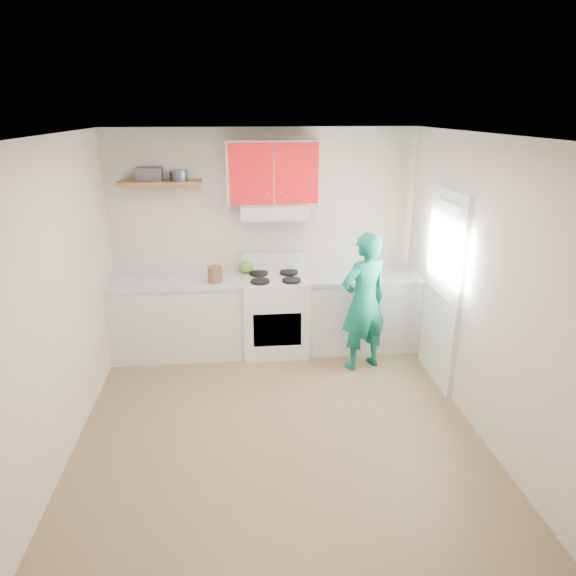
{
  "coord_description": "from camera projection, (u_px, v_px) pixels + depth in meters",
  "views": [
    {
      "loc": [
        -0.33,
        -4.14,
        2.79
      ],
      "look_at": [
        0.15,
        0.55,
        1.15
      ],
      "focal_mm": 32.23,
      "sensor_mm": 36.0,
      "label": 1
    }
  ],
  "objects": [
    {
      "name": "floor",
      "position": [
        278.0,
        423.0,
        4.84
      ],
      "size": [
        3.8,
        3.8,
        0.0
      ],
      "primitive_type": "plane",
      "color": "brown",
      "rests_on": "ground"
    },
    {
      "name": "ceiling",
      "position": [
        276.0,
        135.0,
        3.99
      ],
      "size": [
        3.6,
        3.8,
        0.04
      ],
      "primitive_type": "cube",
      "color": "white",
      "rests_on": "floor"
    },
    {
      "name": "back_wall",
      "position": [
        264.0,
        240.0,
        6.2
      ],
      "size": [
        3.6,
        0.04,
        2.6
      ],
      "primitive_type": "cube",
      "color": "beige",
      "rests_on": "floor"
    },
    {
      "name": "front_wall",
      "position": [
        307.0,
        418.0,
        2.63
      ],
      "size": [
        3.6,
        0.04,
        2.6
      ],
      "primitive_type": "cube",
      "color": "beige",
      "rests_on": "floor"
    },
    {
      "name": "left_wall",
      "position": [
        59.0,
        301.0,
        4.24
      ],
      "size": [
        0.04,
        3.8,
        2.6
      ],
      "primitive_type": "cube",
      "color": "beige",
      "rests_on": "floor"
    },
    {
      "name": "right_wall",
      "position": [
        479.0,
        286.0,
        4.59
      ],
      "size": [
        0.04,
        3.8,
        2.6
      ],
      "primitive_type": "cube",
      "color": "beige",
      "rests_on": "floor"
    },
    {
      "name": "door",
      "position": [
        443.0,
        289.0,
        5.33
      ],
      "size": [
        0.05,
        0.85,
        2.05
      ],
      "primitive_type": "cube",
      "color": "white",
      "rests_on": "floor"
    },
    {
      "name": "door_glass",
      "position": [
        444.0,
        250.0,
        5.19
      ],
      "size": [
        0.01,
        0.55,
        0.95
      ],
      "primitive_type": "cube",
      "color": "white",
      "rests_on": "door"
    },
    {
      "name": "counter_left",
      "position": [
        179.0,
        318.0,
        6.1
      ],
      "size": [
        1.52,
        0.6,
        0.9
      ],
      "primitive_type": "cube",
      "color": "silver",
      "rests_on": "floor"
    },
    {
      "name": "counter_right",
      "position": [
        360.0,
        311.0,
        6.31
      ],
      "size": [
        1.32,
        0.6,
        0.9
      ],
      "primitive_type": "cube",
      "color": "silver",
      "rests_on": "floor"
    },
    {
      "name": "stove",
      "position": [
        275.0,
        315.0,
        6.18
      ],
      "size": [
        0.76,
        0.65,
        0.92
      ],
      "primitive_type": "cube",
      "color": "white",
      "rests_on": "floor"
    },
    {
      "name": "range_hood",
      "position": [
        274.0,
        211.0,
        5.87
      ],
      "size": [
        0.76,
        0.44,
        0.15
      ],
      "primitive_type": "cube",
      "color": "silver",
      "rests_on": "back_wall"
    },
    {
      "name": "upper_cabinets",
      "position": [
        273.0,
        172.0,
        5.79
      ],
      "size": [
        1.02,
        0.33,
        0.7
      ],
      "primitive_type": "cube",
      "color": "red",
      "rests_on": "back_wall"
    },
    {
      "name": "shelf",
      "position": [
        160.0,
        182.0,
        5.71
      ],
      "size": [
        0.9,
        0.3,
        0.04
      ],
      "primitive_type": "cube",
      "color": "brown",
      "rests_on": "back_wall"
    },
    {
      "name": "books",
      "position": [
        149.0,
        174.0,
        5.69
      ],
      "size": [
        0.29,
        0.21,
        0.15
      ],
      "primitive_type": "cube",
      "rotation": [
        0.0,
        0.0,
        0.04
      ],
      "color": "#41393D",
      "rests_on": "shelf"
    },
    {
      "name": "tin",
      "position": [
        179.0,
        175.0,
        5.69
      ],
      "size": [
        0.25,
        0.25,
        0.12
      ],
      "primitive_type": "cylinder",
      "rotation": [
        0.0,
        0.0,
        0.36
      ],
      "color": "#333D4C",
      "rests_on": "shelf"
    },
    {
      "name": "kettle",
      "position": [
        246.0,
        267.0,
        6.2
      ],
      "size": [
        0.21,
        0.21,
        0.15
      ],
      "primitive_type": "ellipsoid",
      "rotation": [
        0.0,
        0.0,
        0.21
      ],
      "color": "#5A8826",
      "rests_on": "stove"
    },
    {
      "name": "crock",
      "position": [
        215.0,
        275.0,
        5.87
      ],
      "size": [
        0.22,
        0.22,
        0.2
      ],
      "primitive_type": "cylinder",
      "rotation": [
        0.0,
        0.0,
        0.4
      ],
      "color": "brown",
      "rests_on": "counter_left"
    },
    {
      "name": "cutting_board",
      "position": [
        338.0,
        275.0,
        6.16
      ],
      "size": [
        0.34,
        0.29,
        0.02
      ],
      "primitive_type": "cube",
      "rotation": [
        0.0,
        0.0,
        0.28
      ],
      "color": "olive",
      "rests_on": "counter_right"
    },
    {
      "name": "silicone_mat",
      "position": [
        386.0,
        274.0,
        6.22
      ],
      "size": [
        0.37,
        0.34,
        0.01
      ],
      "primitive_type": "cube",
      "rotation": [
        0.0,
        0.0,
        0.32
      ],
      "color": "red",
      "rests_on": "counter_right"
    },
    {
      "name": "person",
      "position": [
        364.0,
        302.0,
        5.67
      ],
      "size": [
        0.67,
        0.55,
        1.57
      ],
      "primitive_type": "imported",
      "rotation": [
        0.0,
        0.0,
        3.5
      ],
      "color": "#0C6F59",
      "rests_on": "floor"
    }
  ]
}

